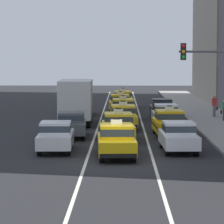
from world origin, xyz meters
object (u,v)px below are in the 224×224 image
at_px(taxi_center_fifth, 120,103).
at_px(taxi_left_fourth, 82,105).
at_px(sedan_right_third, 166,114).
at_px(pedestrian_near_crosswalk, 224,110).
at_px(taxi_center_fourth, 123,109).
at_px(traffic_light_pole, 219,82).
at_px(box_truck_left_third, 76,100).
at_px(taxi_center_nearest, 116,140).
at_px(sedan_left_nearest, 56,136).
at_px(taxi_center_second, 118,126).
at_px(sedan_right_fourth, 162,108).
at_px(taxi_center_sixth, 123,99).
at_px(pedestrian_by_storefront, 214,106).
at_px(sedan_right_nearest, 179,136).
at_px(taxi_right_second, 169,123).
at_px(taxi_center_third, 123,116).
at_px(sedan_left_second, 71,124).

bearing_deg(taxi_center_fifth, taxi_left_fourth, -151.51).
bearing_deg(sedan_right_third, pedestrian_near_crosswalk, 29.62).
xyz_separation_m(taxi_center_fourth, traffic_light_pole, (4.31, -21.49, 2.94)).
relative_size(box_truck_left_third, taxi_center_nearest, 1.51).
height_order(sedan_left_nearest, taxi_center_nearest, taxi_center_nearest).
height_order(taxi_center_fifth, pedestrian_near_crosswalk, taxi_center_fifth).
distance_m(taxi_left_fourth, taxi_center_fifth, 3.66).
bearing_deg(taxi_left_fourth, taxi_center_fifth, 28.49).
bearing_deg(taxi_center_second, sedan_left_nearest, -126.48).
bearing_deg(pedestrian_near_crosswalk, taxi_left_fourth, 151.41).
bearing_deg(sedan_right_fourth, taxi_center_fifth, 126.84).
relative_size(taxi_center_nearest, pedestrian_near_crosswalk, 2.88).
bearing_deg(taxi_center_sixth, box_truck_left_third, -103.11).
xyz_separation_m(box_truck_left_third, taxi_center_sixth, (3.45, 14.83, -0.90)).
relative_size(sedan_right_third, pedestrian_by_storefront, 2.55).
height_order(taxi_center_nearest, taxi_center_fifth, same).
xyz_separation_m(taxi_center_sixth, traffic_light_pole, (4.29, -32.83, 2.94)).
bearing_deg(sedan_right_nearest, sedan_right_third, 89.28).
bearing_deg(sedan_right_fourth, pedestrian_by_storefront, -3.31).
height_order(taxi_center_sixth, taxi_right_second, same).
xyz_separation_m(taxi_left_fourth, taxi_center_fifth, (3.22, 1.75, 0.00)).
distance_m(taxi_center_second, pedestrian_by_storefront, 15.69).
height_order(sedan_left_nearest, taxi_center_second, taxi_center_second).
height_order(box_truck_left_third, taxi_right_second, box_truck_left_third).
relative_size(taxi_center_nearest, taxi_center_fourth, 1.00).
height_order(sedan_left_nearest, pedestrian_near_crosswalk, pedestrian_near_crosswalk).
bearing_deg(taxi_center_fifth, taxi_center_second, -90.15).
height_order(box_truck_left_third, taxi_left_fourth, box_truck_left_third).
xyz_separation_m(sedan_left_nearest, box_truck_left_third, (0.12, 13.61, 0.93)).
bearing_deg(taxi_center_third, sedan_left_nearest, -108.52).
distance_m(taxi_center_third, traffic_light_pole, 15.88).
relative_size(box_truck_left_third, taxi_center_fifth, 1.51).
height_order(taxi_center_second, taxi_center_fourth, same).
relative_size(taxi_center_fifth, taxi_right_second, 1.00).
bearing_deg(pedestrian_near_crosswalk, taxi_center_second, -126.75).
height_order(taxi_left_fourth, sedan_right_fourth, taxi_left_fourth).
height_order(taxi_center_nearest, sedan_right_nearest, taxi_center_nearest).
distance_m(taxi_center_fourth, sedan_right_fourth, 3.37).
bearing_deg(pedestrian_by_storefront, traffic_light_pole, -97.67).
bearing_deg(sedan_right_third, taxi_center_fourth, 123.15).
xyz_separation_m(sedan_left_nearest, taxi_center_third, (3.55, 10.60, 0.03)).
height_order(sedan_left_second, sedan_right_third, same).
xyz_separation_m(taxi_center_third, sedan_right_third, (3.05, 1.83, -0.03)).
height_order(taxi_center_third, taxi_center_fifth, same).
xyz_separation_m(sedan_left_nearest, pedestrian_by_storefront, (10.89, 18.10, 0.16)).
relative_size(taxi_center_fourth, sedan_right_third, 1.07).
xyz_separation_m(taxi_right_second, sedan_right_third, (0.19, 6.03, -0.03)).
relative_size(sedan_left_nearest, box_truck_left_third, 0.62).
height_order(box_truck_left_third, taxi_center_third, box_truck_left_third).
bearing_deg(taxi_center_third, taxi_center_fifth, 91.18).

